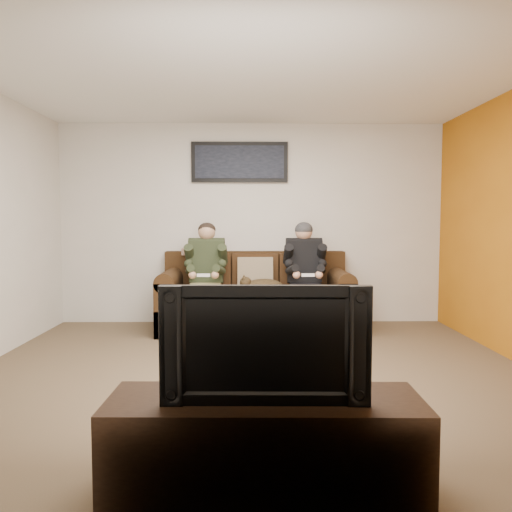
{
  "coord_description": "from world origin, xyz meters",
  "views": [
    {
      "loc": [
        -0.03,
        -4.31,
        1.34
      ],
      "look_at": [
        0.04,
        1.2,
        0.95
      ],
      "focal_mm": 35.0,
      "sensor_mm": 36.0,
      "label": 1
    }
  ],
  "objects_px": {
    "cat": "(262,286)",
    "tv_stand": "(265,446)",
    "person_left": "(206,270)",
    "sofa": "(255,300)",
    "framed_poster": "(240,162)",
    "person_right": "(305,270)",
    "television": "(265,341)"
  },
  "relations": [
    {
      "from": "cat",
      "to": "television",
      "type": "xyz_separation_m",
      "value": [
        -0.08,
        -3.53,
        0.2
      ]
    },
    {
      "from": "cat",
      "to": "tv_stand",
      "type": "bearing_deg",
      "value": -91.31
    },
    {
      "from": "person_right",
      "to": "television",
      "type": "xyz_separation_m",
      "value": [
        -0.6,
        -3.59,
        0.01
      ]
    },
    {
      "from": "person_left",
      "to": "person_right",
      "type": "relative_size",
      "value": 0.99
    },
    {
      "from": "sofa",
      "to": "cat",
      "type": "xyz_separation_m",
      "value": [
        0.08,
        -0.25,
        0.21
      ]
    },
    {
      "from": "sofa",
      "to": "person_right",
      "type": "height_order",
      "value": "person_right"
    },
    {
      "from": "person_right",
      "to": "tv_stand",
      "type": "relative_size",
      "value": 0.87
    },
    {
      "from": "person_left",
      "to": "person_right",
      "type": "bearing_deg",
      "value": 0.02
    },
    {
      "from": "television",
      "to": "cat",
      "type": "bearing_deg",
      "value": 89.78
    },
    {
      "from": "sofa",
      "to": "person_right",
      "type": "bearing_deg",
      "value": -17.99
    },
    {
      "from": "sofa",
      "to": "person_left",
      "type": "relative_size",
      "value": 1.75
    },
    {
      "from": "cat",
      "to": "tv_stand",
      "type": "height_order",
      "value": "cat"
    },
    {
      "from": "sofa",
      "to": "person_right",
      "type": "distance_m",
      "value": 0.74
    },
    {
      "from": "person_right",
      "to": "cat",
      "type": "distance_m",
      "value": 0.55
    },
    {
      "from": "person_right",
      "to": "television",
      "type": "distance_m",
      "value": 3.64
    },
    {
      "from": "tv_stand",
      "to": "television",
      "type": "distance_m",
      "value": 0.52
    },
    {
      "from": "tv_stand",
      "to": "television",
      "type": "relative_size",
      "value": 1.57
    },
    {
      "from": "tv_stand",
      "to": "sofa",
      "type": "bearing_deg",
      "value": 91.11
    },
    {
      "from": "sofa",
      "to": "television",
      "type": "bearing_deg",
      "value": -89.98
    },
    {
      "from": "person_left",
      "to": "person_right",
      "type": "xyz_separation_m",
      "value": [
        1.19,
        0.0,
        0.0
      ]
    },
    {
      "from": "cat",
      "to": "sofa",
      "type": "bearing_deg",
      "value": 108.1
    },
    {
      "from": "sofa",
      "to": "framed_poster",
      "type": "distance_m",
      "value": 1.8
    },
    {
      "from": "cat",
      "to": "television",
      "type": "distance_m",
      "value": 3.54
    },
    {
      "from": "person_left",
      "to": "tv_stand",
      "type": "xyz_separation_m",
      "value": [
        0.6,
        -3.59,
        -0.51
      ]
    },
    {
      "from": "cat",
      "to": "framed_poster",
      "type": "relative_size",
      "value": 0.53
    },
    {
      "from": "person_right",
      "to": "framed_poster",
      "type": "relative_size",
      "value": 1.06
    },
    {
      "from": "person_left",
      "to": "cat",
      "type": "relative_size",
      "value": 2.0
    },
    {
      "from": "person_left",
      "to": "cat",
      "type": "bearing_deg",
      "value": -4.83
    },
    {
      "from": "person_right",
      "to": "framed_poster",
      "type": "height_order",
      "value": "framed_poster"
    },
    {
      "from": "cat",
      "to": "person_right",
      "type": "bearing_deg",
      "value": 6.4
    },
    {
      "from": "person_right",
      "to": "television",
      "type": "bearing_deg",
      "value": -99.41
    },
    {
      "from": "tv_stand",
      "to": "person_right",
      "type": "bearing_deg",
      "value": 81.68
    }
  ]
}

